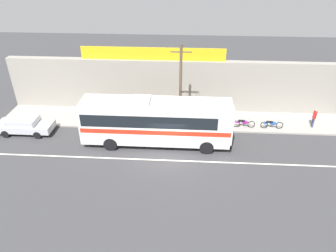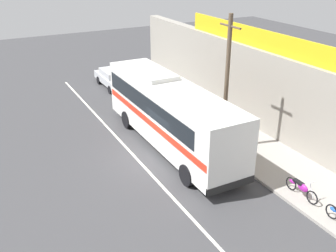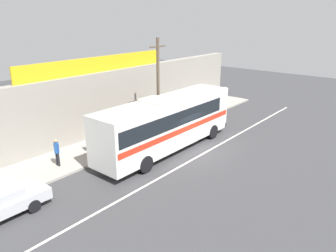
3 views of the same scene
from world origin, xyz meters
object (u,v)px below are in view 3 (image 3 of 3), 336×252
intercity_bus (167,121)px  pedestrian_far_left (90,138)px  utility_pole (158,86)px  pedestrian_near_shop (57,150)px  motorcycle_blue (196,112)px  pedestrian_far_right (225,94)px  motorcycle_red (210,107)px

intercity_bus → pedestrian_far_left: bearing=138.9°
utility_pole → pedestrian_near_shop: bearing=173.0°
intercity_bus → motorcycle_blue: (7.22, 2.64, -1.50)m
pedestrian_far_right → pedestrian_far_left: (-16.87, 0.24, 0.04)m
intercity_bus → motorcycle_blue: 7.83m
pedestrian_near_shop → pedestrian_far_right: bearing=-0.7°
pedestrian_far_left → pedestrian_near_shop: (-2.41, -0.02, -0.03)m
motorcycle_red → pedestrian_far_left: 13.37m
utility_pole → pedestrian_far_right: 11.59m
pedestrian_near_shop → intercity_bus: bearing=-28.0°
pedestrian_far_right → intercity_bus: bearing=-166.7°
motorcycle_blue → utility_pole: bearing=-176.6°
pedestrian_near_shop → motorcycle_blue: bearing=-2.8°
utility_pole → motorcycle_blue: 6.32m
motorcycle_red → pedestrian_far_left: bearing=176.9°
motorcycle_red → pedestrian_far_right: size_ratio=1.11×
intercity_bus → motorcycle_red: 10.00m
intercity_bus → pedestrian_near_shop: (-6.22, 3.31, -0.93)m
motorcycle_blue → pedestrian_far_left: size_ratio=1.05×
motorcycle_red → pedestrian_far_left: pedestrian_far_left is taller
motorcycle_red → motorcycle_blue: bearing=179.1°
utility_pole → pedestrian_near_shop: (-8.04, 0.98, -2.69)m
intercity_bus → motorcycle_red: size_ratio=6.01×
utility_pole → motorcycle_red: 8.38m
motorcycle_blue → pedestrian_near_shop: pedestrian_near_shop is taller
pedestrian_far_left → intercity_bus: bearing=-41.1°
intercity_bus → pedestrian_far_right: size_ratio=6.67×
pedestrian_far_right → pedestrian_far_left: size_ratio=0.97×
utility_pole → motorcycle_blue: size_ratio=3.87×
pedestrian_far_left → pedestrian_near_shop: size_ratio=1.03×
utility_pole → pedestrian_far_left: utility_pole is taller
motorcycle_red → pedestrian_far_right: bearing=7.7°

